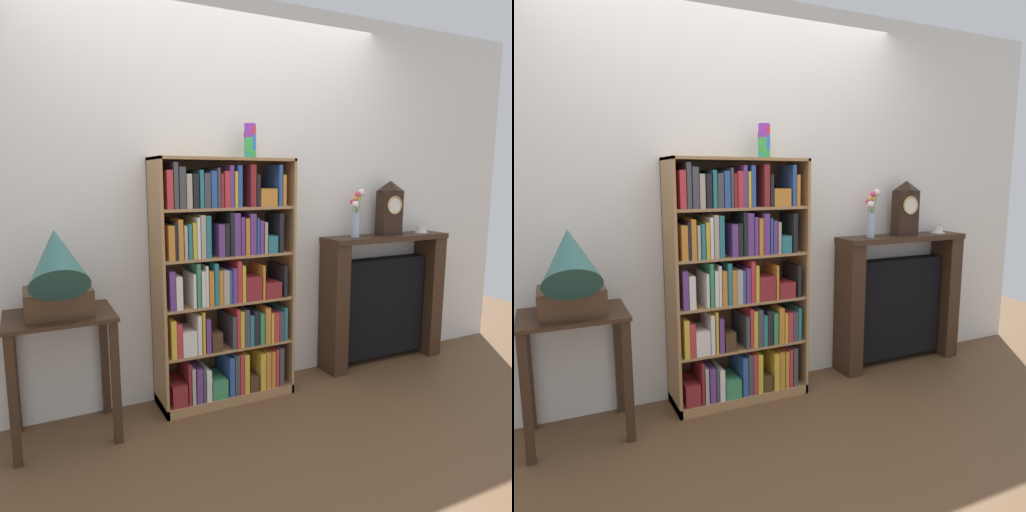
{
  "view_description": "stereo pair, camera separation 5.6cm",
  "coord_description": "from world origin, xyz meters",
  "views": [
    {
      "loc": [
        -1.14,
        -2.69,
        1.45
      ],
      "look_at": [
        0.23,
        0.1,
        0.94
      ],
      "focal_mm": 33.39,
      "sensor_mm": 36.0,
      "label": 1
    },
    {
      "loc": [
        -1.09,
        -2.71,
        1.45
      ],
      "look_at": [
        0.23,
        0.1,
        0.94
      ],
      "focal_mm": 33.39,
      "sensor_mm": 36.0,
      "label": 2
    }
  ],
  "objects": [
    {
      "name": "side_table_left",
      "position": [
        -1.0,
        0.03,
        0.53
      ],
      "size": [
        0.56,
        0.45,
        0.72
      ],
      "color": "#382316",
      "rests_on": "ground"
    },
    {
      "name": "cup_stack",
      "position": [
        0.21,
        0.13,
        1.68
      ],
      "size": [
        0.08,
        0.08,
        0.22
      ],
      "color": "green",
      "rests_on": "bookshelf"
    },
    {
      "name": "gramophone",
      "position": [
        -1.0,
        -0.05,
        0.97
      ],
      "size": [
        0.34,
        0.5,
        0.56
      ],
      "color": "#472D1C",
      "rests_on": "side_table_left"
    },
    {
      "name": "mantel_clock",
      "position": [
        1.38,
        0.13,
        1.23
      ],
      "size": [
        0.18,
        0.11,
        0.41
      ],
      "color": "black",
      "rests_on": "fireplace_mantel"
    },
    {
      "name": "flower_vase",
      "position": [
        1.07,
        0.13,
        1.2
      ],
      "size": [
        0.13,
        0.14,
        0.35
      ],
      "color": "#99B2D1",
      "rests_on": "fireplace_mantel"
    },
    {
      "name": "teacup_with_saucer",
      "position": [
        1.73,
        0.13,
        1.04
      ],
      "size": [
        0.12,
        0.11,
        0.06
      ],
      "color": "white",
      "rests_on": "fireplace_mantel"
    },
    {
      "name": "ground_plane",
      "position": [
        0.0,
        0.0,
        -0.01
      ],
      "size": [
        7.99,
        6.4,
        0.02
      ],
      "primitive_type": "cube",
      "color": "brown"
    },
    {
      "name": "bookshelf",
      "position": [
        -0.01,
        0.09,
        0.75
      ],
      "size": [
        0.89,
        0.32,
        1.57
      ],
      "color": "#A87A4C",
      "rests_on": "ground"
    },
    {
      "name": "wall_back",
      "position": [
        0.18,
        0.29,
        1.3
      ],
      "size": [
        4.99,
        0.08,
        2.6
      ],
      "primitive_type": "cube",
      "color": "silver",
      "rests_on": "ground"
    },
    {
      "name": "fireplace_mantel",
      "position": [
        1.36,
        0.15,
        0.5
      ],
      "size": [
        1.06,
        0.25,
        1.02
      ],
      "color": "#382316",
      "rests_on": "ground"
    }
  ]
}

